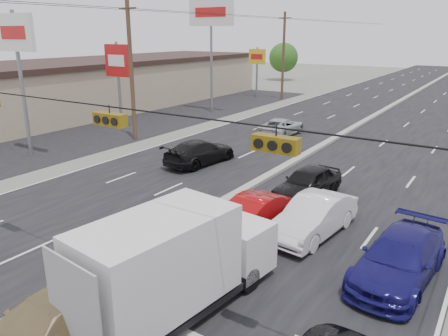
{
  "coord_description": "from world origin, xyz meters",
  "views": [
    {
      "loc": [
        10.47,
        -8.11,
        7.71
      ],
      "look_at": [
        0.82,
        6.72,
        2.2
      ],
      "focal_mm": 35.0,
      "sensor_mm": 36.0,
      "label": 1
    }
  ],
  "objects_px": {
    "queue_car_a": "(307,183)",
    "red_sedan": "(249,216)",
    "queue_car_d": "(399,259)",
    "oncoming_near": "(200,152)",
    "pole_sign_billboard": "(211,20)",
    "pole_sign_near": "(16,44)",
    "pole_sign_mid": "(118,65)",
    "box_truck": "(176,263)",
    "queue_car_b": "(314,217)",
    "utility_pole_left_c": "(283,56)",
    "tree_left_far": "(284,58)",
    "utility_pole_left_b": "(131,70)",
    "pole_sign_far": "(257,61)",
    "tan_sedan": "(52,328)",
    "oncoming_far": "(281,127)"
  },
  "relations": [
    {
      "from": "queue_car_a",
      "to": "red_sedan",
      "type": "bearing_deg",
      "value": -87.46
    },
    {
      "from": "queue_car_d",
      "to": "oncoming_near",
      "type": "distance_m",
      "value": 14.94
    },
    {
      "from": "pole_sign_billboard",
      "to": "red_sedan",
      "type": "xyz_separation_m",
      "value": [
        17.06,
        -22.11,
        -8.16
      ]
    },
    {
      "from": "pole_sign_near",
      "to": "pole_sign_mid",
      "type": "xyz_separation_m",
      "value": [
        -2.0,
        10.0,
        -1.91
      ]
    },
    {
      "from": "box_truck",
      "to": "queue_car_b",
      "type": "height_order",
      "value": "box_truck"
    },
    {
      "from": "utility_pole_left_c",
      "to": "queue_car_d",
      "type": "xyz_separation_m",
      "value": [
        20.87,
        -34.55,
        -4.36
      ]
    },
    {
      "from": "utility_pole_left_c",
      "to": "tree_left_far",
      "type": "relative_size",
      "value": 1.63
    },
    {
      "from": "pole_sign_mid",
      "to": "oncoming_near",
      "type": "height_order",
      "value": "pole_sign_mid"
    },
    {
      "from": "utility_pole_left_b",
      "to": "pole_sign_billboard",
      "type": "xyz_separation_m",
      "value": [
        -2.0,
        13.0,
        3.76
      ]
    },
    {
      "from": "pole_sign_far",
      "to": "pole_sign_mid",
      "type": "bearing_deg",
      "value": -92.6
    },
    {
      "from": "red_sedan",
      "to": "queue_car_d",
      "type": "height_order",
      "value": "queue_car_d"
    },
    {
      "from": "tree_left_far",
      "to": "queue_car_a",
      "type": "height_order",
      "value": "tree_left_far"
    },
    {
      "from": "utility_pole_left_b",
      "to": "utility_pole_left_c",
      "type": "xyz_separation_m",
      "value": [
        0.0,
        25.0,
        0.0
      ]
    },
    {
      "from": "pole_sign_far",
      "to": "box_truck",
      "type": "height_order",
      "value": "pole_sign_far"
    },
    {
      "from": "pole_sign_far",
      "to": "red_sedan",
      "type": "distance_m",
      "value": 39.01
    },
    {
      "from": "oncoming_near",
      "to": "box_truck",
      "type": "bearing_deg",
      "value": 130.05
    },
    {
      "from": "pole_sign_billboard",
      "to": "tan_sedan",
      "type": "height_order",
      "value": "pole_sign_billboard"
    },
    {
      "from": "utility_pole_left_c",
      "to": "pole_sign_near",
      "type": "height_order",
      "value": "utility_pole_left_c"
    },
    {
      "from": "utility_pole_left_b",
      "to": "queue_car_a",
      "type": "relative_size",
      "value": 2.25
    },
    {
      "from": "box_truck",
      "to": "red_sedan",
      "type": "height_order",
      "value": "box_truck"
    },
    {
      "from": "tan_sedan",
      "to": "queue_car_a",
      "type": "relative_size",
      "value": 1.2
    },
    {
      "from": "utility_pole_left_c",
      "to": "tan_sedan",
      "type": "relative_size",
      "value": 1.86
    },
    {
      "from": "pole_sign_mid",
      "to": "pole_sign_far",
      "type": "height_order",
      "value": "pole_sign_mid"
    },
    {
      "from": "tree_left_far",
      "to": "queue_car_b",
      "type": "relative_size",
      "value": 1.3
    },
    {
      "from": "pole_sign_mid",
      "to": "box_truck",
      "type": "relative_size",
      "value": 1.1
    },
    {
      "from": "pole_sign_near",
      "to": "queue_car_a",
      "type": "height_order",
      "value": "pole_sign_near"
    },
    {
      "from": "utility_pole_left_c",
      "to": "pole_sign_far",
      "type": "height_order",
      "value": "utility_pole_left_c"
    },
    {
      "from": "queue_car_d",
      "to": "oncoming_far",
      "type": "relative_size",
      "value": 1.09
    },
    {
      "from": "pole_sign_near",
      "to": "queue_car_a",
      "type": "bearing_deg",
      "value": 8.72
    },
    {
      "from": "utility_pole_left_b",
      "to": "pole_sign_mid",
      "type": "height_order",
      "value": "utility_pole_left_b"
    },
    {
      "from": "tan_sedan",
      "to": "queue_car_d",
      "type": "xyz_separation_m",
      "value": [
        6.38,
        8.27,
        -0.03
      ]
    },
    {
      "from": "pole_sign_far",
      "to": "tan_sedan",
      "type": "distance_m",
      "value": 46.58
    },
    {
      "from": "queue_car_a",
      "to": "utility_pole_left_c",
      "type": "bearing_deg",
      "value": 125.59
    },
    {
      "from": "queue_car_b",
      "to": "utility_pole_left_c",
      "type": "bearing_deg",
      "value": 124.18
    },
    {
      "from": "box_truck",
      "to": "oncoming_near",
      "type": "xyz_separation_m",
      "value": [
        -8.24,
        12.41,
        -0.87
      ]
    },
    {
      "from": "queue_car_b",
      "to": "oncoming_near",
      "type": "bearing_deg",
      "value": 156.3
    },
    {
      "from": "tan_sedan",
      "to": "utility_pole_left_b",
      "type": "bearing_deg",
      "value": 134.81
    },
    {
      "from": "box_truck",
      "to": "oncoming_near",
      "type": "bearing_deg",
      "value": 130.41
    },
    {
      "from": "pole_sign_near",
      "to": "pole_sign_billboard",
      "type": "distance_m",
      "value": 20.09
    },
    {
      "from": "queue_car_a",
      "to": "pole_sign_near",
      "type": "bearing_deg",
      "value": -163.62
    },
    {
      "from": "tree_left_far",
      "to": "box_truck",
      "type": "xyz_separation_m",
      "value": [
        25.48,
        -59.8,
        -2.11
      ]
    },
    {
      "from": "pole_sign_mid",
      "to": "queue_car_d",
      "type": "distance_m",
      "value": 28.64
    },
    {
      "from": "pole_sign_near",
      "to": "oncoming_far",
      "type": "bearing_deg",
      "value": 52.69
    },
    {
      "from": "pole_sign_mid",
      "to": "queue_car_d",
      "type": "height_order",
      "value": "pole_sign_mid"
    },
    {
      "from": "utility_pole_left_c",
      "to": "tree_left_far",
      "type": "xyz_separation_m",
      "value": [
        -9.5,
        20.0,
        -1.39
      ]
    },
    {
      "from": "box_truck",
      "to": "pole_sign_far",
      "type": "bearing_deg",
      "value": 122.92
    },
    {
      "from": "pole_sign_mid",
      "to": "pole_sign_billboard",
      "type": "xyz_separation_m",
      "value": [
        2.5,
        10.0,
        3.75
      ]
    },
    {
      "from": "pole_sign_mid",
      "to": "pole_sign_near",
      "type": "bearing_deg",
      "value": -78.69
    },
    {
      "from": "oncoming_far",
      "to": "tree_left_far",
      "type": "bearing_deg",
      "value": -63.66
    },
    {
      "from": "tan_sedan",
      "to": "red_sedan",
      "type": "bearing_deg",
      "value": 91.9
    }
  ]
}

